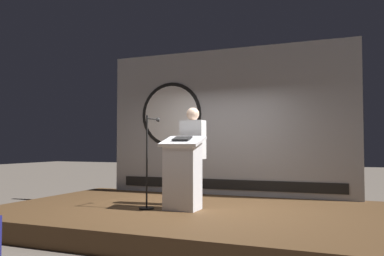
{
  "coord_description": "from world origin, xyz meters",
  "views": [
    {
      "loc": [
        2.4,
        -5.98,
        1.32
      ],
      "look_at": [
        -0.09,
        0.2,
        1.61
      ],
      "focal_mm": 37.06,
      "sensor_mm": 36.0,
      "label": 1
    }
  ],
  "objects": [
    {
      "name": "speaker_person",
      "position": [
        -0.11,
        0.28,
        1.15
      ],
      "size": [
        0.4,
        0.26,
        1.66
      ],
      "color": "black",
      "rests_on": "stage_platform"
    },
    {
      "name": "banner_display",
      "position": [
        -0.05,
        1.85,
        1.8
      ],
      "size": [
        5.2,
        0.12,
        3.01
      ],
      "color": "#9E9EA3",
      "rests_on": "stage_platform"
    },
    {
      "name": "ground_plane",
      "position": [
        0.0,
        0.0,
        0.0
      ],
      "size": [
        40.0,
        40.0,
        0.0
      ],
      "primitive_type": "plane",
      "color": "#6B6056"
    },
    {
      "name": "podium",
      "position": [
        -0.09,
        -0.2,
        0.87
      ],
      "size": [
        0.64,
        0.5,
        1.17
      ],
      "color": "silver",
      "rests_on": "stage_platform"
    },
    {
      "name": "microphone_stand",
      "position": [
        -0.65,
        -0.3,
        0.83
      ],
      "size": [
        0.24,
        0.54,
        1.5
      ],
      "color": "black",
      "rests_on": "stage_platform"
    },
    {
      "name": "stage_platform",
      "position": [
        0.0,
        0.0,
        0.15
      ],
      "size": [
        6.4,
        4.0,
        0.3
      ],
      "primitive_type": "cube",
      "color": "brown",
      "rests_on": "ground"
    }
  ]
}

